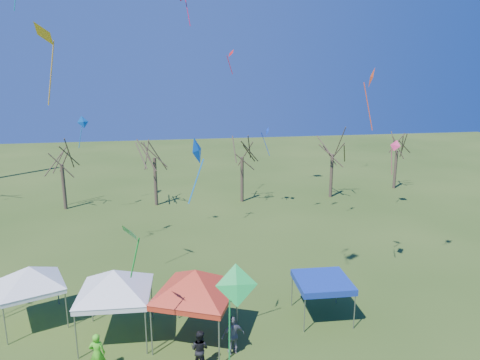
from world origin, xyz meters
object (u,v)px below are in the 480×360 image
Objects in this scene: tree_1 at (60,148)px; tree_2 at (154,141)px; tree_5 at (398,137)px; tent_white_west at (29,270)px; tent_red at (195,275)px; tent_blue at (323,282)px; person_dark at (200,349)px; person_grey at (233,335)px; tree_4 at (333,139)px; tent_white_mid at (114,275)px; person_green at (97,353)px; tree_3 at (242,141)px.

tree_2 reaches higher than tree_1.
tree_2 is (8.40, -0.27, 0.50)m from tree_1.
tree_2 is 1.10× the size of tree_5.
tent_red is at bearing -20.49° from tent_white_west.
person_dark is (-6.51, -2.78, -1.09)m from tent_blue.
tree_2 is 23.03m from tent_red.
tent_red is 2.58× the size of person_dark.
tree_5 is at bearing -141.57° from person_grey.
tree_4 is 1.80× the size of tent_red.
tent_white_west reaches higher than tent_blue.
tree_1 is 20.45m from tent_white_west.
tree_4 is 1.06× the size of tree_5.
tent_white_mid is 2.52× the size of person_green.
person_dark is (-24.21, -26.39, -4.88)m from tree_5.
tree_3 is 24.78m from person_grey.
tent_red is at bearing -57.38° from person_dark.
tent_white_west is 4.66m from tent_white_mid.
tree_2 is 20.97m from tent_white_west.
tree_3 is at bearing -108.49° from person_green.
tent_red reaches higher than tent_white_mid.
tree_2 is at bearing -92.11° from person_grey.
tree_5 reaches higher than person_green.
tree_4 is 2.78× the size of tent_blue.
tent_blue is at bearing 7.35° from tent_red.
tent_red is at bearing -125.22° from tree_4.
person_green is at bearing 27.97° from person_dark.
tree_2 reaches higher than tent_white_west.
tree_1 is 4.21× the size of person_grey.
tree_2 is at bearing -89.83° from person_green.
tree_4 is at bearing 66.58° from tent_blue.
tent_white_west is at bearing -146.12° from tree_5.
tree_2 is 25.36m from person_dark.
tree_3 reaches higher than tree_5.
tree_2 is 22.09m from tent_white_mid.
tree_2 is 4.82× the size of person_dark.
tree_1 is at bearing 106.79° from tent_white_mid.
tent_blue is at bearing -69.06° from tree_2.
tree_5 reaches higher than person_grey.
tree_1 reaches higher than person_dark.
tree_4 is 28.14m from person_grey.
person_green is (6.08, -24.54, -4.90)m from tree_1.
tree_1 is 16.81m from tree_3.
tree_4 is at bearing 54.78° from tent_red.
tree_1 is 0.96× the size of tree_4.
tent_blue is (6.46, 0.83, -1.39)m from tent_red.
tent_red is 3.14m from person_grey.
tree_4 is (17.72, -0.38, -0.23)m from tree_2.
person_grey reaches higher than person_green.
tent_red is at bearing -154.83° from person_green.
tree_5 is at bearing 6.52° from tree_3.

